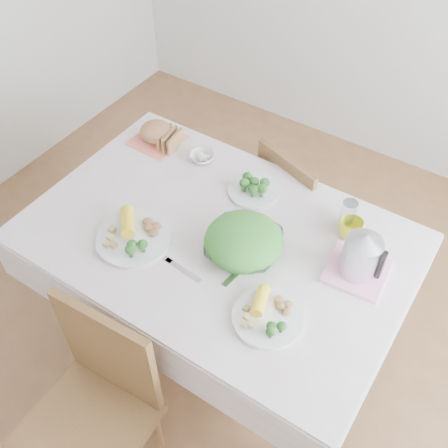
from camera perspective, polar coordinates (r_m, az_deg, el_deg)
The scene contains 18 objects.
floor at distance 2.69m, azimuth -0.60°, elevation -12.00°, with size 3.60×3.60×0.00m, color brown.
dining_table at distance 2.38m, azimuth -0.67°, elevation -7.39°, with size 1.40×0.90×0.75m, color brown.
tablecloth at distance 2.08m, azimuth -0.76°, elevation -1.31°, with size 1.50×1.00×0.01m, color silver.
chair_near at distance 2.05m, azimuth -14.81°, elevation -20.41°, with size 0.42×0.42×0.92m, color brown.
chair_far at distance 2.67m, azimuth 8.85°, elevation 2.64°, with size 0.37×0.37×0.82m, color brown.
salad_bowl at distance 1.99m, azimuth 2.16°, elevation -2.41°, with size 0.28×0.28×0.07m, color white.
dinner_plate_left at distance 2.07m, azimuth -9.76°, elevation -1.68°, with size 0.29×0.29×0.02m, color white.
dinner_plate_right at distance 1.84m, azimuth 4.77°, elevation -10.14°, with size 0.25×0.25×0.02m, color white.
broccoli_plate at distance 2.24m, azimuth 3.25°, elevation 3.62°, with size 0.22×0.22×0.02m, color beige.
napkin at distance 2.53m, azimuth -7.29°, elevation 9.03°, with size 0.22×0.22×0.00m, color #EF7259.
bread_loaf at distance 2.50m, azimuth -7.41°, elevation 10.04°, with size 0.16×0.15×0.09m, color #915F38.
fruit_bowl at distance 2.39m, azimuth -2.42°, elevation 7.27°, with size 0.11×0.11×0.03m, color white.
yellow_mug at distance 2.10m, azimuth 13.61°, elevation -0.50°, with size 0.10×0.10×0.08m, color yellow.
glass_tumbler at distance 2.13m, azimuth 13.41°, elevation 1.27°, with size 0.06×0.06×0.12m, color white.
pink_tray at distance 2.01m, azimuth 14.22°, elevation -4.99°, with size 0.22×0.22×0.02m, color #FF9BC1.
electric_kettle at distance 1.93m, azimuth 14.82°, elevation -2.92°, with size 0.14×0.14×0.19m, color #B2B5BA.
fork_right at distance 1.96m, azimuth 1.78°, elevation -5.06°, with size 0.02×0.19×0.00m, color silver.
knife at distance 1.97m, azimuth -4.49°, elevation -4.99°, with size 0.02×0.17×0.00m, color silver.
Camera 1 is at (0.78, -1.13, 2.32)m, focal length 42.00 mm.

